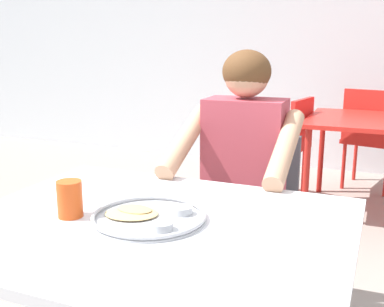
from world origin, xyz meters
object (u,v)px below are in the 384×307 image
at_px(table_foreground, 153,246).
at_px(chair_red_far, 370,133).
at_px(chair_foreground, 250,208).
at_px(diner_foreground, 239,171).
at_px(table_background_red, 373,129).
at_px(chair_red_left, 287,141).
at_px(thali_tray, 149,216).
at_px(drinking_cup, 70,198).

height_order(table_foreground, chair_red_far, chair_red_far).
bearing_deg(chair_foreground, diner_foreground, -89.03).
distance_m(chair_foreground, table_background_red, 1.64).
bearing_deg(chair_foreground, table_background_red, 72.83).
bearing_deg(table_foreground, chair_foreground, 87.33).
bearing_deg(diner_foreground, chair_red_left, 94.74).
xyz_separation_m(table_foreground, diner_foreground, (0.05, 0.69, 0.05)).
relative_size(chair_foreground, diner_foreground, 0.68).
bearing_deg(chair_red_left, diner_foreground, -85.26).
bearing_deg(diner_foreground, table_background_red, 74.93).
xyz_separation_m(thali_tray, chair_red_far, (0.51, 3.06, -0.26)).
relative_size(table_foreground, chair_red_far, 1.27).
relative_size(drinking_cup, table_background_red, 0.12).
height_order(drinking_cup, chair_red_left, drinking_cup).
bearing_deg(drinking_cup, chair_red_far, 76.73).
height_order(thali_tray, drinking_cup, drinking_cup).
bearing_deg(table_background_red, thali_tray, -102.42).
distance_m(thali_tray, chair_red_left, 2.50).
distance_m(drinking_cup, chair_red_left, 2.57).
distance_m(table_foreground, chair_foreground, 0.93).
relative_size(thali_tray, diner_foreground, 0.27).
xyz_separation_m(table_foreground, drinking_cup, (-0.24, -0.05, 0.13)).
height_order(diner_foreground, chair_red_left, diner_foreground).
bearing_deg(table_background_red, chair_foreground, -107.17).
xyz_separation_m(drinking_cup, table_background_red, (0.77, 2.53, -0.17)).
xyz_separation_m(drinking_cup, diner_foreground, (0.29, 0.75, -0.08)).
distance_m(thali_tray, drinking_cup, 0.24).
xyz_separation_m(table_foreground, chair_red_left, (-0.10, 2.50, -0.18)).
bearing_deg(thali_tray, table_background_red, 77.58).
height_order(chair_foreground, table_background_red, chair_foreground).
relative_size(table_foreground, thali_tray, 3.34).
relative_size(table_background_red, chair_red_far, 1.04).
bearing_deg(drinking_cup, table_foreground, 12.35).
distance_m(table_foreground, chair_red_left, 2.51).
relative_size(thali_tray, drinking_cup, 3.06).
relative_size(diner_foreground, table_background_red, 1.33).
bearing_deg(chair_foreground, drinking_cup, -106.52).
bearing_deg(chair_red_left, thali_tray, -88.02).
bearing_deg(thali_tray, chair_red_left, 91.98).
height_order(thali_tray, diner_foreground, diner_foreground).
relative_size(table_foreground, chair_red_left, 1.33).
height_order(chair_red_left, chair_red_far, chair_red_far).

